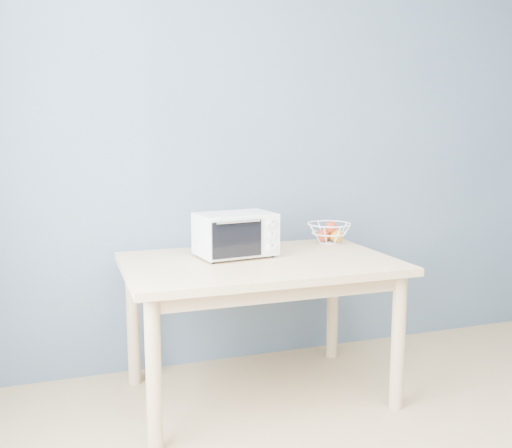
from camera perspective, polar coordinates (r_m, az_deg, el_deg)
name	(u,v)px	position (r m, az deg, el deg)	size (l,w,h in m)	color
dining_table	(259,279)	(3.01, 0.32, -5.48)	(1.40, 0.90, 0.75)	#DFBC85
toaster_oven	(233,234)	(3.04, -2.34, -1.02)	(0.43, 0.34, 0.24)	white
fruit_basket	(329,232)	(3.46, 7.30, -0.81)	(0.29, 0.29, 0.13)	white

